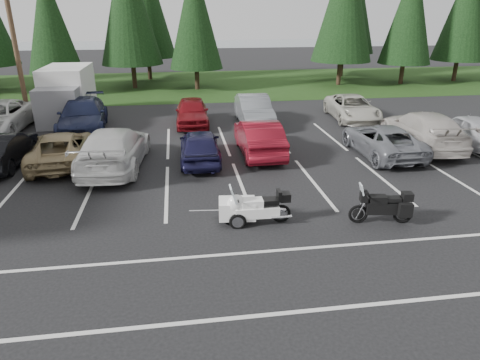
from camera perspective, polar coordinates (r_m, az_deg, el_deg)
name	(u,v)px	position (r m, az deg, el deg)	size (l,w,h in m)	color
ground	(232,199)	(14.54, -1.09, -2.53)	(120.00, 120.00, 0.00)	black
grass_strip	(196,84)	(37.66, -5.89, 12.58)	(80.00, 16.00, 0.01)	#1A3611
lake_water	(212,51)	(68.64, -3.78, 16.79)	(70.00, 50.00, 0.02)	gray
utility_pole	(13,36)	(26.52, -27.97, 16.64)	(1.60, 0.26, 9.00)	#473321
box_truck	(65,95)	(26.80, -22.32, 10.47)	(2.40, 5.60, 2.90)	silver
stall_markings	(225,177)	(16.37, -1.99, 0.34)	(32.00, 16.00, 0.01)	silver
conifer_3	(49,20)	(35.66, -24.11, 18.91)	(3.87, 3.87, 9.02)	#332316
conifer_4	(127,1)	(36.20, -14.78, 22.04)	(4.80, 4.80, 11.17)	#332316
conifer_5	(195,14)	(34.78, -6.06, 21.13)	(4.14, 4.14, 9.63)	#332316
conifer_7	(410,11)	(39.85, 21.75, 20.15)	(4.27, 4.27, 9.94)	#332316
conifer_8	(467,7)	(43.42, 27.99, 19.73)	(4.53, 4.53, 10.56)	#332316
car_near_1	(3,149)	(19.89, -29.00, 3.59)	(1.48, 4.24, 1.40)	black
car_near_2	(61,148)	(19.12, -22.73, 3.94)	(2.24, 4.85, 1.35)	#8C7851
car_near_3	(114,148)	(17.90, -16.45, 4.10)	(2.29, 5.64, 1.64)	silver
car_near_4	(200,146)	(17.95, -5.36, 4.56)	(1.65, 4.10, 1.40)	#171638
car_near_5	(259,137)	(18.87, 2.52, 5.73)	(1.63, 4.67, 1.54)	maroon
car_near_6	(382,140)	(19.78, 18.42, 5.09)	(2.24, 4.86, 1.35)	slate
car_near_7	(423,129)	(21.64, 23.17, 6.23)	(2.30, 5.65, 1.64)	beige
car_near_8	(468,130)	(22.88, 28.16, 5.95)	(1.74, 4.32, 1.47)	silver
car_far_1	(83,116)	(24.01, -20.23, 8.06)	(2.31, 5.68, 1.65)	#181D3C
car_far_2	(192,112)	(24.00, -6.41, 9.04)	(1.74, 4.32, 1.47)	maroon
car_far_3	(254,110)	(23.97, 1.89, 9.27)	(1.67, 4.78, 1.58)	slate
car_far_4	(352,108)	(25.89, 14.73, 9.29)	(2.28, 4.94, 1.37)	beige
touring_motorcycle	(257,205)	(12.64, 2.25, -3.30)	(2.29, 0.71, 1.27)	white
cargo_trailer	(237,211)	(12.87, -0.39, -4.14)	(1.58, 0.89, 0.73)	white
adventure_motorcycle	(382,203)	(13.36, 18.40, -2.99)	(2.12, 0.74, 1.29)	black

